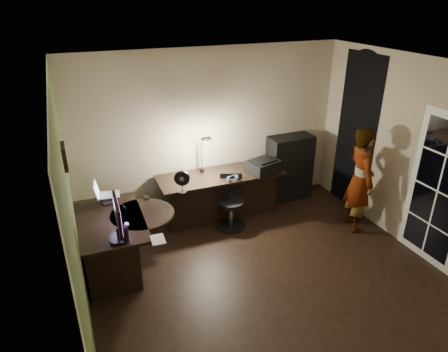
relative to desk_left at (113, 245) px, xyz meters
name	(u,v)px	position (x,y,z in m)	size (l,w,h in m)	color
floor	(264,272)	(1.83, -0.80, -0.40)	(4.50, 4.00, 0.01)	black
ceiling	(274,67)	(1.83, -0.80, 2.31)	(4.50, 4.00, 0.01)	silver
wall_back	(210,132)	(1.83, 1.20, 0.96)	(4.50, 0.01, 2.70)	tan
wall_front	(389,285)	(1.83, -2.81, 0.96)	(4.50, 0.01, 2.70)	tan
wall_left	(71,218)	(-0.42, -0.80, 0.96)	(0.01, 4.00, 2.70)	tan
wall_right	(411,155)	(4.08, -0.80, 0.96)	(0.01, 4.00, 2.70)	tan
green_wall_overlay	(72,218)	(-0.41, -0.80, 0.96)	(0.00, 4.00, 2.70)	#495D2B
arched_doorway	(356,134)	(4.07, 0.35, 0.91)	(0.01, 0.90, 2.60)	black
french_door	(438,191)	(4.07, -1.35, 0.66)	(0.02, 0.92, 2.10)	white
framed_picture	(64,157)	(-0.39, -0.35, 1.46)	(0.04, 0.30, 0.25)	black
desk_left	(113,245)	(0.00, 0.00, 0.00)	(0.84, 1.36, 0.79)	black
desk_right	(221,195)	(1.85, 0.79, -0.01)	(2.05, 0.72, 0.77)	black
cabinet	(289,167)	(3.23, 0.98, 0.19)	(0.78, 0.39, 1.16)	black
laptop_stand	(109,198)	(0.06, 0.48, 0.46)	(0.22, 0.18, 0.09)	silver
laptop	(108,188)	(0.06, 0.48, 0.61)	(0.32, 0.30, 0.22)	silver
monitor	(117,226)	(0.04, -0.53, 0.60)	(0.11, 0.56, 0.37)	black
mouse	(127,224)	(0.17, -0.25, 0.43)	(0.06, 0.09, 0.03)	silver
phone	(147,197)	(0.56, 0.39, 0.41)	(0.06, 0.12, 0.01)	black
pen	(125,207)	(0.23, 0.22, 0.42)	(0.01, 0.14, 0.01)	black
speaker	(126,234)	(0.11, -0.58, 0.50)	(0.07, 0.07, 0.19)	black
notepad	(158,240)	(0.46, -0.71, 0.42)	(0.16, 0.22, 0.01)	silver
desk_fan	(182,182)	(1.09, 0.39, 0.56)	(0.23, 0.12, 0.35)	black
headphones	(233,178)	(1.93, 0.50, 0.43)	(0.18, 0.07, 0.08)	#224D84
printer	(263,166)	(2.51, 0.60, 0.49)	(0.48, 0.37, 0.21)	black
desk_lamp	(201,151)	(1.59, 0.98, 0.74)	(0.17, 0.32, 0.71)	black
office_chair	(231,203)	(1.87, 0.42, 0.04)	(0.48, 0.48, 0.86)	black
person	(360,180)	(3.69, -0.33, 0.44)	(0.59, 0.39, 1.66)	#D8A88C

